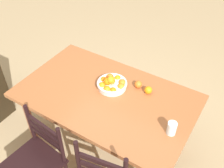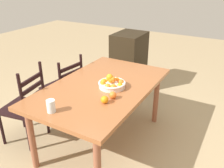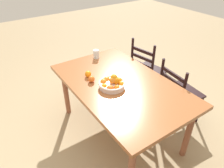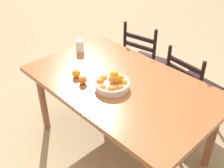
{
  "view_description": "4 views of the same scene",
  "coord_description": "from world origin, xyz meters",
  "px_view_note": "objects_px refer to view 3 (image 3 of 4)",
  "views": [
    {
      "loc": [
        -1.03,
        1.54,
        2.54
      ],
      "look_at": [
        0.01,
        -0.13,
        0.81
      ],
      "focal_mm": 42.31,
      "sensor_mm": 36.0,
      "label": 1
    },
    {
      "loc": [
        -2.1,
        -1.33,
        1.95
      ],
      "look_at": [
        0.01,
        -0.13,
        0.81
      ],
      "focal_mm": 39.07,
      "sensor_mm": 36.0,
      "label": 2
    },
    {
      "loc": [
        1.61,
        -1.22,
        2.1
      ],
      "look_at": [
        0.01,
        -0.13,
        0.81
      ],
      "focal_mm": 33.59,
      "sensor_mm": 36.0,
      "label": 3
    },
    {
      "loc": [
        1.37,
        -1.43,
        2.08
      ],
      "look_at": [
        0.01,
        -0.13,
        0.81
      ],
      "focal_mm": 43.49,
      "sensor_mm": 36.0,
      "label": 4
    }
  ],
  "objects_px": {
    "chair_near_window": "(146,71)",
    "chair_by_cabinet": "(178,93)",
    "dining_table": "(120,89)",
    "orange_loose_0": "(88,74)",
    "fruit_bowl": "(112,83)",
    "orange_loose_1": "(91,79)",
    "drinking_glass": "(96,54)"
  },
  "relations": [
    {
      "from": "chair_near_window",
      "to": "orange_loose_0",
      "type": "relative_size",
      "value": 13.07
    },
    {
      "from": "fruit_bowl",
      "to": "drinking_glass",
      "type": "height_order",
      "value": "fruit_bowl"
    },
    {
      "from": "drinking_glass",
      "to": "chair_by_cabinet",
      "type": "bearing_deg",
      "value": 35.27
    },
    {
      "from": "dining_table",
      "to": "chair_near_window",
      "type": "bearing_deg",
      "value": 117.17
    },
    {
      "from": "dining_table",
      "to": "orange_loose_1",
      "type": "distance_m",
      "value": 0.36
    },
    {
      "from": "chair_by_cabinet",
      "to": "orange_loose_1",
      "type": "xyz_separation_m",
      "value": [
        -0.46,
        -1.04,
        0.35
      ]
    },
    {
      "from": "orange_loose_0",
      "to": "orange_loose_1",
      "type": "xyz_separation_m",
      "value": [
        0.12,
        -0.02,
        -0.0
      ]
    },
    {
      "from": "fruit_bowl",
      "to": "orange_loose_1",
      "type": "distance_m",
      "value": 0.26
    },
    {
      "from": "dining_table",
      "to": "drinking_glass",
      "type": "xyz_separation_m",
      "value": [
        -0.71,
        0.1,
        0.14
      ]
    },
    {
      "from": "orange_loose_0",
      "to": "drinking_glass",
      "type": "relative_size",
      "value": 0.63
    },
    {
      "from": "chair_near_window",
      "to": "drinking_glass",
      "type": "relative_size",
      "value": 8.2
    },
    {
      "from": "chair_near_window",
      "to": "fruit_bowl",
      "type": "xyz_separation_m",
      "value": [
        0.43,
        -0.94,
        0.35
      ]
    },
    {
      "from": "orange_loose_1",
      "to": "chair_by_cabinet",
      "type": "bearing_deg",
      "value": 66.19
    },
    {
      "from": "chair_by_cabinet",
      "to": "orange_loose_0",
      "type": "distance_m",
      "value": 1.23
    },
    {
      "from": "chair_near_window",
      "to": "orange_loose_1",
      "type": "height_order",
      "value": "chair_near_window"
    },
    {
      "from": "chair_near_window",
      "to": "fruit_bowl",
      "type": "height_order",
      "value": "chair_near_window"
    },
    {
      "from": "chair_near_window",
      "to": "chair_by_cabinet",
      "type": "height_order",
      "value": "chair_near_window"
    },
    {
      "from": "chair_by_cabinet",
      "to": "drinking_glass",
      "type": "relative_size",
      "value": 7.57
    },
    {
      "from": "dining_table",
      "to": "orange_loose_0",
      "type": "relative_size",
      "value": 22.6
    },
    {
      "from": "orange_loose_0",
      "to": "dining_table",
      "type": "bearing_deg",
      "value": 35.55
    },
    {
      "from": "dining_table",
      "to": "orange_loose_0",
      "type": "bearing_deg",
      "value": -144.45
    },
    {
      "from": "fruit_bowl",
      "to": "orange_loose_1",
      "type": "relative_size",
      "value": 4.03
    },
    {
      "from": "chair_near_window",
      "to": "fruit_bowl",
      "type": "distance_m",
      "value": 1.1
    },
    {
      "from": "fruit_bowl",
      "to": "drinking_glass",
      "type": "distance_m",
      "value": 0.76
    },
    {
      "from": "fruit_bowl",
      "to": "orange_loose_0",
      "type": "height_order",
      "value": "fruit_bowl"
    },
    {
      "from": "drinking_glass",
      "to": "orange_loose_0",
      "type": "bearing_deg",
      "value": -41.85
    },
    {
      "from": "chair_near_window",
      "to": "orange_loose_0",
      "type": "distance_m",
      "value": 1.12
    },
    {
      "from": "dining_table",
      "to": "orange_loose_1",
      "type": "height_order",
      "value": "orange_loose_1"
    },
    {
      "from": "chair_near_window",
      "to": "drinking_glass",
      "type": "bearing_deg",
      "value": 57.92
    },
    {
      "from": "orange_loose_1",
      "to": "drinking_glass",
      "type": "distance_m",
      "value": 0.62
    },
    {
      "from": "chair_by_cabinet",
      "to": "drinking_glass",
      "type": "distance_m",
      "value": 1.23
    },
    {
      "from": "dining_table",
      "to": "chair_by_cabinet",
      "type": "xyz_separation_m",
      "value": [
        0.25,
        0.78,
        -0.24
      ]
    }
  ]
}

